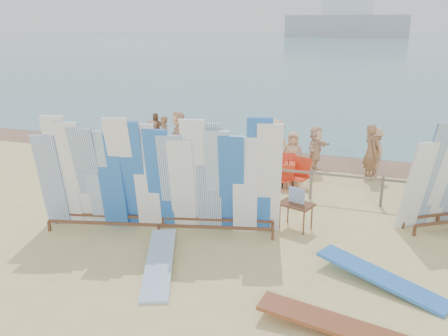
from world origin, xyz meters
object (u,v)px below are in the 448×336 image
(beachgoer_9, at_px, (374,152))
(flat_board_a, at_px, (160,269))
(beach_chair_left, at_px, (298,179))
(vendor_table, at_px, (296,215))
(beach_chair_right, at_px, (280,182))
(main_surfboard_rack, at_px, (159,180))
(flat_board_d, at_px, (380,285))
(stroller, at_px, (288,173))
(beachgoer_6, at_px, (292,155))
(beachgoer_4, at_px, (220,153))
(beachgoer_3, at_px, (275,145))
(flat_board_c, at_px, (336,332))
(beachgoer_extra_1, at_px, (156,132))
(beachgoer_2, at_px, (151,147))
(beachgoer_5, at_px, (316,149))
(beachgoer_11, at_px, (179,134))
(beachgoer_1, at_px, (164,136))
(beachgoer_7, at_px, (371,152))

(beachgoer_9, bearing_deg, flat_board_a, -50.41)
(beach_chair_left, bearing_deg, vendor_table, -60.36)
(vendor_table, relative_size, beach_chair_right, 1.31)
(beach_chair_right, bearing_deg, vendor_table, -105.96)
(main_surfboard_rack, height_order, flat_board_d, main_surfboard_rack)
(flat_board_a, xyz_separation_m, stroller, (1.51, 6.26, 0.40))
(main_surfboard_rack, bearing_deg, flat_board_a, -78.69)
(stroller, height_order, beachgoer_6, beachgoer_6)
(beachgoer_4, height_order, beachgoer_3, beachgoer_3)
(beachgoer_4, height_order, beachgoer_6, beachgoer_4)
(beachgoer_3, distance_m, beachgoer_6, 0.91)
(flat_board_c, distance_m, beachgoer_3, 9.26)
(beachgoer_extra_1, xyz_separation_m, beachgoer_2, (1.09, -2.53, 0.11))
(beachgoer_5, distance_m, beachgoer_3, 1.42)
(flat_board_d, height_order, beachgoer_11, beachgoer_11)
(beachgoer_extra_1, bearing_deg, beachgoer_9, -25.91)
(beach_chair_left, xyz_separation_m, beachgoer_extra_1, (-6.23, 2.55, 0.52))
(beach_chair_right, distance_m, beachgoer_1, 5.69)
(flat_board_a, relative_size, beachgoer_3, 1.46)
(flat_board_d, distance_m, beachgoer_11, 10.73)
(main_surfboard_rack, xyz_separation_m, flat_board_c, (4.58, -2.75, -1.35))
(flat_board_d, xyz_separation_m, beachgoer_2, (-7.75, 5.34, 0.92))
(stroller, relative_size, beachgoer_6, 0.64)
(flat_board_a, xyz_separation_m, beachgoer_1, (-3.79, 8.22, 0.79))
(main_surfboard_rack, bearing_deg, beachgoer_4, 76.79)
(vendor_table, height_order, beachgoer_3, beachgoer_3)
(vendor_table, xyz_separation_m, beachgoer_3, (-1.60, 4.71, 0.56))
(beachgoer_5, bearing_deg, beachgoer_9, -75.95)
(main_surfboard_rack, height_order, stroller, main_surfboard_rack)
(beachgoer_7, height_order, beachgoer_extra_1, beachgoer_7)
(main_surfboard_rack, xyz_separation_m, beach_chair_right, (2.13, 4.08, -1.11))
(stroller, distance_m, beachgoer_1, 5.67)
(beach_chair_right, height_order, beachgoer_5, beachgoer_5)
(beachgoer_11, bearing_deg, beachgoer_4, 33.31)
(beachgoer_extra_1, xyz_separation_m, beachgoer_5, (6.48, -0.58, -0.00))
(beachgoer_5, bearing_deg, beachgoer_extra_1, 99.40)
(flat_board_a, height_order, beachgoer_6, beachgoer_6)
(beachgoer_9, relative_size, beachgoer_extra_1, 1.07)
(beach_chair_right, relative_size, beachgoer_6, 0.54)
(beach_chair_left, height_order, beachgoer_5, beachgoer_5)
(beachgoer_extra_1, bearing_deg, flat_board_c, -71.77)
(main_surfboard_rack, distance_m, flat_board_c, 5.51)
(main_surfboard_rack, distance_m, beachgoer_5, 7.01)
(beachgoer_9, bearing_deg, beachgoer_5, -114.18)
(stroller, bearing_deg, beach_chair_right, -121.47)
(beach_chair_right, height_order, stroller, stroller)
(beachgoer_2, bearing_deg, beachgoer_5, 175.13)
(main_surfboard_rack, relative_size, stroller, 5.98)
(main_surfboard_rack, bearing_deg, beachgoer_extra_1, 103.86)
(flat_board_d, distance_m, beachgoer_5, 7.71)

